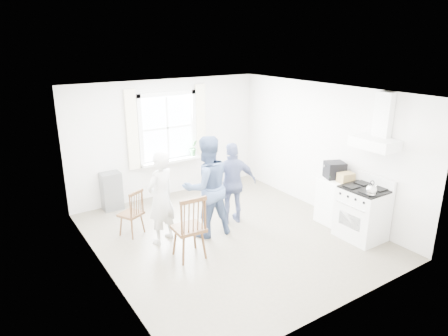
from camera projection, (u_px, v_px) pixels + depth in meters
room_shell at (231, 168)px, 6.88m from camera, size 4.62×5.12×2.64m
window_assembly at (168, 132)px, 8.78m from camera, size 1.88×0.24×1.70m
range_hood at (378, 133)px, 6.70m from camera, size 0.45×0.76×0.94m
shelf_unit at (112, 191)px, 8.28m from camera, size 0.40×0.30×0.80m
gas_stove at (362, 213)px, 7.06m from camera, size 0.68×0.76×1.12m
kettle at (371, 190)px, 6.59m from camera, size 0.18×0.18×0.25m
low_cabinet at (334, 201)px, 7.66m from camera, size 0.50×0.55×0.90m
stereo_stack at (335, 170)px, 7.53m from camera, size 0.44×0.42×0.31m
cardboard_box at (346, 178)px, 7.32m from camera, size 0.31×0.24×0.18m
windsor_chair_a at (134, 208)px, 7.13m from camera, size 0.49×0.49×0.88m
windsor_chair_b at (192, 222)px, 6.28m from camera, size 0.50×0.49×1.11m
person_left at (161, 198)px, 6.84m from camera, size 0.78×0.78×1.64m
person_mid at (207, 187)px, 7.06m from camera, size 0.97×0.97×1.84m
person_right at (233, 183)px, 7.59m from camera, size 1.15×1.15×1.59m
potted_plant at (193, 148)px, 9.14m from camera, size 0.22×0.22×0.36m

